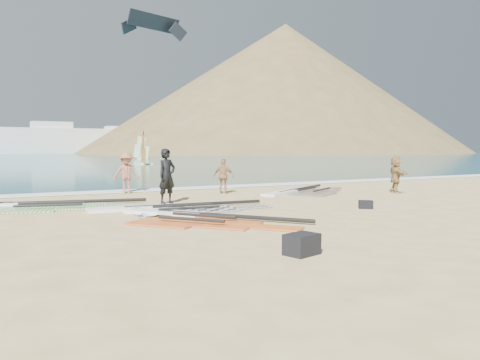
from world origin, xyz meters
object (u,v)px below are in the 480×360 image
gear_bag_far (366,205)px  beachgoer_mid (126,173)px  gear_bag_near (302,244)px  beachgoer_back (224,176)px  person_wetsuit (167,176)px  rig_orange (301,192)px  rig_red (190,218)px  rig_green (36,206)px  rig_grey (168,209)px  beachgoer_right (396,175)px

gear_bag_far → beachgoer_mid: beachgoer_mid is taller
gear_bag_near → beachgoer_back: size_ratio=0.41×
beachgoer_mid → person_wetsuit: bearing=-74.8°
rig_orange → gear_bag_far: 5.43m
rig_orange → beachgoer_mid: 7.74m
rig_red → gear_bag_near: gear_bag_near is taller
rig_green → gear_bag_near: gear_bag_near is taller
person_wetsuit → beachgoer_back: 4.08m
rig_grey → gear_bag_near: (0.14, -7.03, 0.15)m
person_wetsuit → beachgoer_right: bearing=-26.1°
rig_green → rig_orange: 10.77m
rig_orange → beachgoer_back: (-3.13, 1.44, 0.71)m
rig_green → beachgoer_back: bearing=22.0°
rig_red → beachgoer_mid: 8.32m
rig_green → beachgoer_mid: size_ratio=3.43×
beachgoer_back → beachgoer_right: 7.63m
rig_red → gear_bag_near: 4.97m
gear_bag_far → beachgoer_back: 7.02m
rig_red → gear_bag_far: gear_bag_far is taller
rig_red → gear_bag_near: size_ratio=8.76×
rig_grey → person_wetsuit: size_ratio=2.99×
rig_orange → beachgoer_back: 3.51m
gear_bag_far → beachgoer_right: (4.96, 3.39, 0.68)m
person_wetsuit → beachgoer_mid: (-0.32, 4.35, -0.09)m
rig_grey → beachgoer_right: beachgoer_right is taller
rig_grey → rig_green: (-3.62, 2.92, 0.00)m
gear_bag_near → beachgoer_mid: beachgoer_mid is taller
rig_red → beachgoer_right: 11.35m
gear_bag_near → rig_orange: bearing=54.2°
rig_orange → beachgoer_right: (3.73, -1.90, 0.77)m
rig_grey → rig_green: rig_green is taller
rig_orange → beachgoer_mid: beachgoer_mid is taller
rig_grey → rig_orange: bearing=25.3°
rig_green → rig_orange: bearing=11.8°
rig_red → gear_bag_near: bearing=-35.5°
rig_orange → gear_bag_near: size_ratio=8.95×
beachgoer_right → beachgoer_mid: bearing=86.3°
rig_grey → rig_green: bearing=145.9°
gear_bag_near → rig_green: bearing=110.7°
rig_orange → gear_bag_far: (-1.22, -5.29, 0.09)m
rig_orange → rig_red: (-7.23, -4.74, 0.00)m
beachgoer_mid → beachgoer_right: (10.57, -5.42, -0.08)m
rig_grey → person_wetsuit: (0.63, 1.86, 0.94)m
rig_orange → beachgoer_mid: (-6.84, 3.52, 0.85)m
rig_orange → beachgoer_right: 4.26m
gear_bag_far → beachgoer_mid: 10.48m
rig_red → beachgoer_right: (10.96, 2.84, 0.77)m
rig_green → gear_bag_near: bearing=-56.2°
rig_red → gear_bag_near: (0.23, -4.97, 0.15)m
gear_bag_near → person_wetsuit: (0.49, 8.88, 0.79)m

